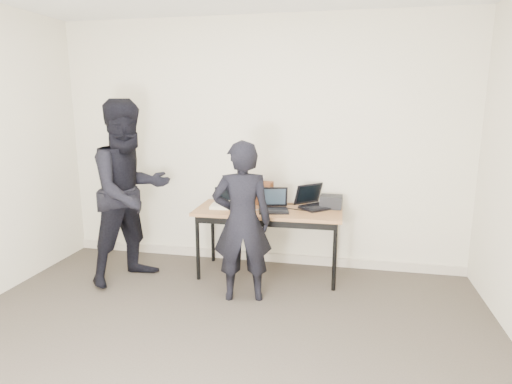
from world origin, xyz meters
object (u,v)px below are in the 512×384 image
(person_typist, at_px, (242,222))
(laptop_right, at_px, (314,202))
(person_observer, at_px, (131,192))
(laptop_beige, at_px, (224,203))
(equipment_box, at_px, (331,202))
(desk, at_px, (268,215))
(leather_satchel, at_px, (256,192))
(laptop_center, at_px, (273,206))

(person_typist, bearing_deg, laptop_right, -141.78)
(person_observer, bearing_deg, person_typist, -68.94)
(laptop_beige, relative_size, equipment_box, 1.26)
(equipment_box, xyz_separation_m, person_typist, (-0.77, -0.78, -0.04))
(laptop_beige, xyz_separation_m, laptop_right, (0.93, 0.16, 0.01))
(person_observer, bearing_deg, equipment_box, -42.74)
(desk, height_order, laptop_beige, laptop_beige)
(person_typist, bearing_deg, laptop_beige, -73.91)
(laptop_right, xyz_separation_m, person_observer, (-1.80, -0.53, 0.14))
(desk, xyz_separation_m, laptop_right, (0.45, 0.17, 0.11))
(person_observer, bearing_deg, leather_satchel, -31.54)
(laptop_beige, distance_m, person_typist, 0.69)
(desk, xyz_separation_m, laptop_beige, (-0.48, 0.01, 0.10))
(leather_satchel, relative_size, person_observer, 0.20)
(desk, bearing_deg, person_observer, -165.49)
(desk, bearing_deg, equipment_box, 16.38)
(person_typist, relative_size, person_observer, 0.81)
(desk, xyz_separation_m, person_observer, (-1.34, -0.36, 0.26))
(desk, distance_m, equipment_box, 0.67)
(laptop_right, relative_size, person_typist, 0.31)
(desk, distance_m, laptop_beige, 0.49)
(person_typist, distance_m, person_observer, 1.24)
(desk, distance_m, leather_satchel, 0.34)
(equipment_box, bearing_deg, laptop_beige, -170.66)
(desk, relative_size, laptop_right, 3.32)
(laptop_beige, relative_size, person_typist, 0.19)
(desk, distance_m, laptop_right, 0.50)
(desk, relative_size, person_observer, 0.82)
(laptop_beige, xyz_separation_m, person_observer, (-0.87, -0.37, 0.16))
(laptop_right, bearing_deg, person_observer, 152.99)
(leather_satchel, relative_size, equipment_box, 1.63)
(laptop_center, distance_m, laptop_right, 0.45)
(laptop_beige, relative_size, leather_satchel, 0.77)
(laptop_center, bearing_deg, laptop_beige, 162.02)
(laptop_center, relative_size, person_typist, 0.24)
(laptop_right, xyz_separation_m, equipment_box, (0.18, 0.03, 0.01))
(leather_satchel, bearing_deg, person_typist, -84.71)
(desk, bearing_deg, laptop_right, 19.50)
(leather_satchel, xyz_separation_m, person_observer, (-1.16, -0.59, 0.07))
(leather_satchel, height_order, person_observer, person_observer)
(person_observer, bearing_deg, desk, -43.34)
(desk, relative_size, laptop_center, 4.30)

